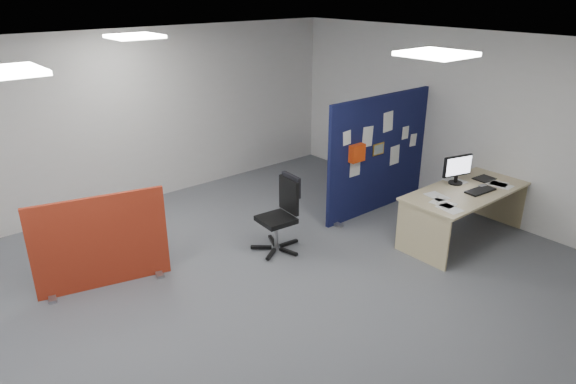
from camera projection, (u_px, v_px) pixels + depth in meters
floor at (218, 316)px, 5.48m from camera, size 9.00×9.00×0.00m
ceiling at (202, 58)px, 4.46m from camera, size 9.00×7.00×0.02m
wall_back at (83, 128)px, 7.46m from camera, size 9.00×0.02×2.70m
wall_right at (470, 124)px, 7.63m from camera, size 0.02×7.00×2.70m
ceiling_lights at (197, 51)px, 5.14m from camera, size 4.10×4.10×0.04m
navy_divider at (380, 154)px, 7.77m from camera, size 2.18×0.30×1.80m
main_desk at (462, 200)px, 6.97m from camera, size 1.91×0.85×0.73m
monitor_main at (457, 168)px, 7.01m from camera, size 0.45×0.19×0.40m
keyboard at (480, 191)px, 6.82m from camera, size 0.46×0.22×0.02m
mouse at (482, 186)px, 6.96m from camera, size 0.11×0.08×0.03m
paper_tray at (484, 179)px, 7.25m from camera, size 0.30×0.24×0.01m
red_divider at (101, 243)px, 5.85m from camera, size 1.47×0.41×1.13m
office_chair at (283, 209)px, 6.69m from camera, size 0.65×0.66×1.00m
desk_papers at (464, 192)px, 6.79m from camera, size 1.50×0.82×0.00m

